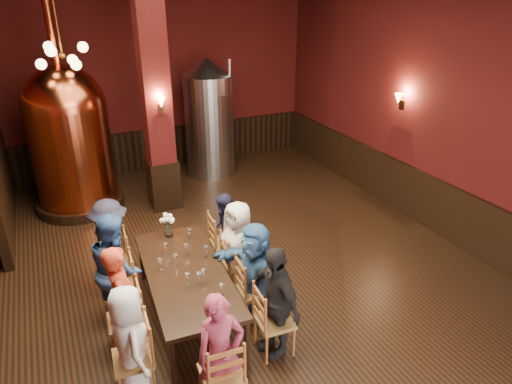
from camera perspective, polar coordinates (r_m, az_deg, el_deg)
name	(u,v)px	position (r m, az deg, el deg)	size (l,w,h in m)	color
room	(226,137)	(6.46, -3.76, 6.87)	(10.00, 10.02, 4.50)	black
wainscot_right	(422,198)	(9.23, 20.02, -0.69)	(0.08, 9.90, 1.00)	black
wainscot_back	(153,149)	(11.53, -12.80, 5.23)	(7.90, 0.08, 1.00)	black
column	(156,98)	(8.96, -12.43, 11.42)	(0.58, 0.58, 4.50)	#490F10
pendant_cluster	(62,56)	(8.71, -23.07, 15.43)	(0.90, 0.90, 1.70)	#A57226
sconce_wall	(402,101)	(9.19, 17.81, 10.82)	(0.20, 0.20, 0.36)	black
sconce_column	(160,104)	(8.69, -11.91, 10.71)	(0.20, 0.20, 0.36)	black
dining_table	(186,275)	(6.22, -8.74, -10.25)	(1.17, 2.46, 0.75)	black
chair_0	(133,358)	(5.51, -15.14, -19.41)	(0.46, 0.46, 0.92)	#9C5727
person_0	(130,342)	(5.36, -15.42, -17.62)	(0.67, 0.44, 1.38)	white
chair_1	(125,320)	(6.02, -16.00, -15.13)	(0.46, 0.46, 0.92)	#9C5727
person_1	(123,301)	(5.84, -16.34, -12.94)	(0.55, 0.36, 1.50)	#BD3820
chair_2	(120,289)	(6.55, -16.69, -11.58)	(0.46, 0.46, 0.92)	#9C5727
person_2	(116,268)	(6.36, -17.05, -9.12)	(0.77, 0.38, 1.59)	#284D87
chair_3	(115,263)	(7.11, -17.26, -8.53)	(0.46, 0.46, 0.92)	#9C5727
person_3	(112,247)	(6.96, -17.55, -6.58)	(0.96, 0.55, 1.48)	black
chair_4	(274,320)	(5.80, 2.32, -15.74)	(0.46, 0.46, 0.92)	#9C5727
person_4	(275,301)	(5.62, 2.37, -13.49)	(0.88, 0.37, 1.50)	black
chair_5	(255,289)	(6.28, -0.17, -12.06)	(0.46, 0.46, 0.92)	#9C5727
person_5	(255,273)	(6.13, -0.17, -10.07)	(1.35, 0.43, 1.45)	#34649C
chair_6	(239,264)	(6.79, -2.20, -8.95)	(0.46, 0.46, 0.92)	#9C5727
person_6	(238,248)	(6.65, -2.24, -7.04)	(0.71, 0.46, 1.45)	silver
chair_7	(225,242)	(7.33, -3.94, -6.23)	(0.46, 0.46, 0.92)	#9C5727
person_7	(224,232)	(7.24, -3.98, -5.02)	(0.62, 0.31, 1.28)	#1D1E3B
chair_8	(222,372)	(5.21, -4.33, -21.57)	(0.46, 0.46, 0.92)	#9C5727
person_8	(221,354)	(5.03, -4.43, -19.57)	(0.52, 0.34, 1.43)	#9C344E
copper_kettle	(70,138)	(9.62, -22.23, 6.30)	(1.72, 1.72, 4.07)	black
steel_vessel	(210,118)	(10.75, -5.82, 9.15)	(1.21, 1.21, 2.73)	#B2B2B7
rose_vase	(168,222)	(6.90, -10.95, -3.67)	(0.22, 0.22, 0.37)	white
wine_glass_0	(222,290)	(5.66, -4.27, -12.15)	(0.07, 0.07, 0.17)	white
wine_glass_1	(161,265)	(6.22, -11.84, -8.89)	(0.07, 0.07, 0.17)	white
wine_glass_2	(206,251)	(6.40, -6.27, -7.40)	(0.07, 0.07, 0.17)	white
wine_glass_3	(176,260)	(6.28, -10.01, -8.37)	(0.07, 0.07, 0.17)	white
wine_glass_4	(204,276)	(5.92, -6.55, -10.34)	(0.07, 0.07, 0.17)	white
wine_glass_5	(199,279)	(5.88, -7.15, -10.68)	(0.07, 0.07, 0.17)	white
wine_glass_6	(186,250)	(6.47, -8.69, -7.17)	(0.07, 0.07, 0.17)	white
wine_glass_7	(189,234)	(6.84, -8.31, -5.26)	(0.07, 0.07, 0.17)	white
wine_glass_8	(188,279)	(5.88, -8.50, -10.76)	(0.07, 0.07, 0.17)	white
wine_glass_9	(166,249)	(6.54, -11.16, -6.99)	(0.07, 0.07, 0.17)	white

